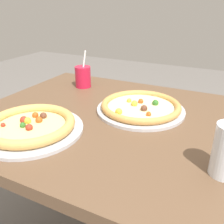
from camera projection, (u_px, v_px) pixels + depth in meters
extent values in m
cube|color=brown|center=(131.00, 126.00, 0.92)|extent=(1.23, 0.88, 0.04)
cylinder|color=#443122|center=(73.00, 137.00, 1.59)|extent=(0.07, 0.07, 0.71)
cylinder|color=#B7B7BC|center=(31.00, 130.00, 0.84)|extent=(0.35, 0.35, 0.01)
cylinder|color=#E5CC7F|center=(31.00, 127.00, 0.84)|extent=(0.23, 0.23, 0.01)
torus|color=tan|center=(30.00, 124.00, 0.83)|extent=(0.30, 0.30, 0.03)
sphere|color=#BF4C19|center=(35.00, 115.00, 0.89)|extent=(0.02, 0.02, 0.02)
sphere|color=#BF4C19|center=(39.00, 120.00, 0.86)|extent=(0.02, 0.02, 0.02)
sphere|color=maroon|center=(29.00, 127.00, 0.81)|extent=(0.02, 0.02, 0.02)
sphere|color=gold|center=(28.00, 121.00, 0.85)|extent=(0.02, 0.02, 0.02)
sphere|color=maroon|center=(24.00, 120.00, 0.85)|extent=(0.03, 0.03, 0.03)
sphere|color=brown|center=(43.00, 116.00, 0.89)|extent=(0.02, 0.02, 0.02)
sphere|color=maroon|center=(3.00, 125.00, 0.83)|extent=(0.02, 0.02, 0.02)
sphere|color=#2D6623|center=(23.00, 125.00, 0.82)|extent=(0.02, 0.02, 0.02)
cylinder|color=#B7B7BC|center=(140.00, 110.00, 0.99)|extent=(0.35, 0.35, 0.01)
cylinder|color=beige|center=(140.00, 107.00, 0.99)|extent=(0.26, 0.26, 0.01)
torus|color=#C68C47|center=(140.00, 105.00, 0.99)|extent=(0.32, 0.32, 0.03)
sphere|color=gold|center=(129.00, 101.00, 1.03)|extent=(0.02, 0.02, 0.02)
sphere|color=#BF4C19|center=(149.00, 114.00, 0.90)|extent=(0.02, 0.02, 0.02)
sphere|color=#2D6623|center=(155.00, 103.00, 1.00)|extent=(0.03, 0.03, 0.03)
sphere|color=gold|center=(119.00, 112.00, 0.92)|extent=(0.03, 0.03, 0.03)
sphere|color=#BF4C19|center=(141.00, 101.00, 1.02)|extent=(0.02, 0.02, 0.02)
sphere|color=gold|center=(134.00, 104.00, 0.99)|extent=(0.03, 0.03, 0.03)
sphere|color=brown|center=(144.00, 108.00, 0.95)|extent=(0.03, 0.03, 0.03)
cylinder|color=red|center=(83.00, 77.00, 1.25)|extent=(0.08, 0.08, 0.10)
cylinder|color=white|center=(84.00, 60.00, 1.21)|extent=(0.02, 0.03, 0.09)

